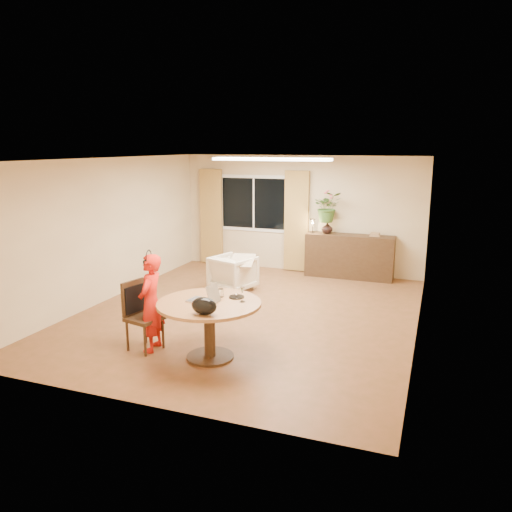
{
  "coord_description": "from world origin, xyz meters",
  "views": [
    {
      "loc": [
        2.93,
        -7.55,
        2.82
      ],
      "look_at": [
        0.22,
        -0.2,
        1.07
      ],
      "focal_mm": 35.0,
      "sensor_mm": 36.0,
      "label": 1
    }
  ],
  "objects_px": {
    "dining_chair": "(144,316)",
    "child": "(151,303)",
    "armchair": "(233,273)",
    "sideboard": "(349,256)",
    "dining_table": "(209,314)"
  },
  "relations": [
    {
      "from": "dining_chair",
      "to": "child",
      "type": "xyz_separation_m",
      "value": [
        0.1,
        0.03,
        0.2
      ]
    },
    {
      "from": "child",
      "to": "sideboard",
      "type": "bearing_deg",
      "value": 150.12
    },
    {
      "from": "dining_chair",
      "to": "armchair",
      "type": "bearing_deg",
      "value": 103.07
    },
    {
      "from": "child",
      "to": "sideboard",
      "type": "height_order",
      "value": "child"
    },
    {
      "from": "dining_table",
      "to": "dining_chair",
      "type": "bearing_deg",
      "value": -176.82
    },
    {
      "from": "dining_chair",
      "to": "sideboard",
      "type": "relative_size",
      "value": 0.52
    },
    {
      "from": "armchair",
      "to": "sideboard",
      "type": "height_order",
      "value": "sideboard"
    },
    {
      "from": "dining_table",
      "to": "dining_chair",
      "type": "relative_size",
      "value": 1.42
    },
    {
      "from": "dining_table",
      "to": "armchair",
      "type": "xyz_separation_m",
      "value": [
        -0.96,
        3.09,
        -0.27
      ]
    },
    {
      "from": "dining_chair",
      "to": "child",
      "type": "relative_size",
      "value": 0.71
    },
    {
      "from": "child",
      "to": "armchair",
      "type": "bearing_deg",
      "value": 172.82
    },
    {
      "from": "dining_chair",
      "to": "armchair",
      "type": "xyz_separation_m",
      "value": [
        0.02,
        3.14,
        -0.14
      ]
    },
    {
      "from": "dining_table",
      "to": "sideboard",
      "type": "xyz_separation_m",
      "value": [
        1.02,
        4.86,
        -0.15
      ]
    },
    {
      "from": "dining_table",
      "to": "sideboard",
      "type": "bearing_deg",
      "value": 78.17
    },
    {
      "from": "dining_table",
      "to": "dining_chair",
      "type": "height_order",
      "value": "dining_chair"
    }
  ]
}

